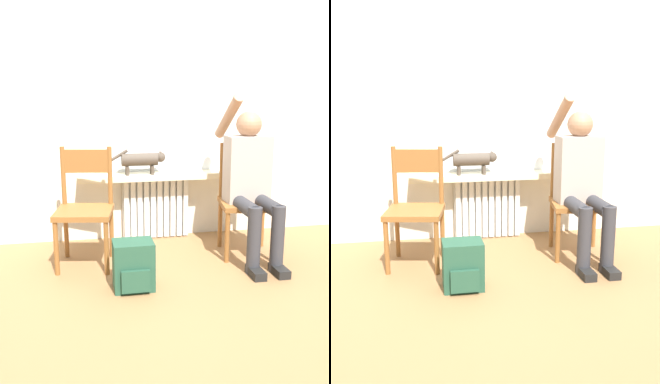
% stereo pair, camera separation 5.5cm
% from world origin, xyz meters
% --- Properties ---
extents(ground_plane, '(12.00, 12.00, 0.00)m').
position_xyz_m(ground_plane, '(0.00, 0.00, 0.00)').
color(ground_plane, olive).
extents(wall_with_window, '(7.00, 0.06, 2.70)m').
position_xyz_m(wall_with_window, '(0.00, 1.23, 1.35)').
color(wall_with_window, silver).
rests_on(wall_with_window, ground_plane).
extents(radiator, '(0.59, 0.08, 0.55)m').
position_xyz_m(radiator, '(-0.00, 1.15, 0.28)').
color(radiator, silver).
rests_on(radiator, ground_plane).
extents(windowsill, '(1.36, 0.22, 0.05)m').
position_xyz_m(windowsill, '(0.00, 1.09, 0.58)').
color(windowsill, beige).
rests_on(windowsill, radiator).
extents(window_glass, '(1.30, 0.01, 1.21)m').
position_xyz_m(window_glass, '(0.00, 1.20, 1.21)').
color(window_glass, white).
rests_on(window_glass, windowsill).
extents(chair_left, '(0.48, 0.48, 0.89)m').
position_xyz_m(chair_left, '(-0.63, 0.63, 0.45)').
color(chair_left, brown).
rests_on(chair_left, ground_plane).
extents(chair_right, '(0.47, 0.47, 0.89)m').
position_xyz_m(chair_right, '(0.64, 0.63, 0.45)').
color(chair_right, brown).
rests_on(chair_right, ground_plane).
extents(person, '(0.36, 0.96, 1.29)m').
position_xyz_m(person, '(0.64, 0.52, 0.64)').
color(person, '#333338').
rests_on(person, ground_plane).
extents(cat, '(0.52, 0.11, 0.22)m').
position_xyz_m(cat, '(-0.13, 1.05, 0.73)').
color(cat, '#4C4238').
rests_on(cat, windowsill).
extents(backpack, '(0.27, 0.23, 0.33)m').
position_xyz_m(backpack, '(-0.33, 0.11, 0.16)').
color(backpack, '#234C38').
rests_on(backpack, ground_plane).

